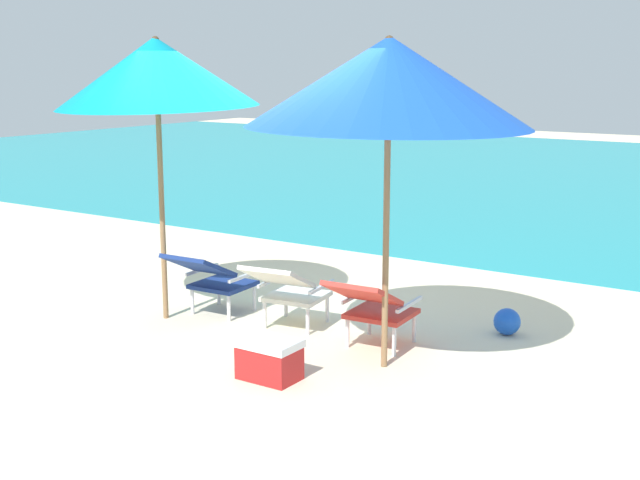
{
  "coord_description": "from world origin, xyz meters",
  "views": [
    {
      "loc": [
        4.31,
        -6.01,
        2.38
      ],
      "look_at": [
        0.0,
        0.48,
        0.75
      ],
      "focal_mm": 47.12,
      "sensor_mm": 36.0,
      "label": 1
    }
  ],
  "objects_px": {
    "lounge_chair_left": "(212,276)",
    "lounge_chair_center": "(287,288)",
    "beach_ball": "(507,322)",
    "cooler_box": "(269,359)",
    "beach_umbrella_left": "(157,72)",
    "beach_umbrella_right": "(389,82)",
    "lounge_chair_right": "(373,305)"
  },
  "relations": [
    {
      "from": "beach_umbrella_left",
      "to": "lounge_chair_left",
      "type": "bearing_deg",
      "value": 37.96
    },
    {
      "from": "beach_umbrella_right",
      "to": "cooler_box",
      "type": "bearing_deg",
      "value": -129.51
    },
    {
      "from": "lounge_chair_left",
      "to": "beach_umbrella_right",
      "type": "height_order",
      "value": "beach_umbrella_right"
    },
    {
      "from": "beach_umbrella_left",
      "to": "beach_umbrella_right",
      "type": "xyz_separation_m",
      "value": [
        2.39,
        0.0,
        -0.06
      ]
    },
    {
      "from": "beach_umbrella_left",
      "to": "cooler_box",
      "type": "height_order",
      "value": "beach_umbrella_left"
    },
    {
      "from": "lounge_chair_left",
      "to": "lounge_chair_center",
      "type": "xyz_separation_m",
      "value": [
        0.85,
        0.06,
        0.0
      ]
    },
    {
      "from": "lounge_chair_left",
      "to": "lounge_chair_center",
      "type": "height_order",
      "value": "same"
    },
    {
      "from": "lounge_chair_center",
      "to": "beach_umbrella_left",
      "type": "distance_m",
      "value": 2.28
    },
    {
      "from": "beach_ball",
      "to": "beach_umbrella_right",
      "type": "bearing_deg",
      "value": -111.66
    },
    {
      "from": "lounge_chair_left",
      "to": "beach_umbrella_right",
      "type": "xyz_separation_m",
      "value": [
        2.04,
        -0.27,
        1.85
      ]
    },
    {
      "from": "beach_umbrella_left",
      "to": "beach_ball",
      "type": "bearing_deg",
      "value": 24.38
    },
    {
      "from": "beach_umbrella_right",
      "to": "cooler_box",
      "type": "height_order",
      "value": "beach_umbrella_right"
    },
    {
      "from": "lounge_chair_left",
      "to": "beach_umbrella_left",
      "type": "distance_m",
      "value": 1.96
    },
    {
      "from": "lounge_chair_right",
      "to": "beach_umbrella_left",
      "type": "distance_m",
      "value": 2.87
    },
    {
      "from": "lounge_chair_left",
      "to": "beach_ball",
      "type": "height_order",
      "value": "lounge_chair_left"
    },
    {
      "from": "beach_ball",
      "to": "beach_umbrella_left",
      "type": "bearing_deg",
      "value": -155.62
    },
    {
      "from": "lounge_chair_center",
      "to": "cooler_box",
      "type": "xyz_separation_m",
      "value": [
        0.59,
        -1.06,
        -0.24
      ]
    },
    {
      "from": "lounge_chair_center",
      "to": "lounge_chair_right",
      "type": "height_order",
      "value": "same"
    },
    {
      "from": "beach_umbrella_left",
      "to": "beach_umbrella_right",
      "type": "height_order",
      "value": "beach_umbrella_left"
    },
    {
      "from": "lounge_chair_right",
      "to": "beach_ball",
      "type": "xyz_separation_m",
      "value": [
        0.8,
        1.04,
        -0.28
      ]
    },
    {
      "from": "beach_ball",
      "to": "cooler_box",
      "type": "bearing_deg",
      "value": -118.8
    },
    {
      "from": "lounge_chair_right",
      "to": "cooler_box",
      "type": "distance_m",
      "value": 1.09
    },
    {
      "from": "lounge_chair_left",
      "to": "beach_ball",
      "type": "distance_m",
      "value": 2.78
    },
    {
      "from": "beach_umbrella_left",
      "to": "lounge_chair_center",
      "type": "bearing_deg",
      "value": 15.39
    },
    {
      "from": "lounge_chair_left",
      "to": "beach_ball",
      "type": "xyz_separation_m",
      "value": [
        2.56,
        1.05,
        -0.28
      ]
    },
    {
      "from": "lounge_chair_left",
      "to": "beach_umbrella_left",
      "type": "xyz_separation_m",
      "value": [
        -0.35,
        -0.27,
        1.91
      ]
    },
    {
      "from": "lounge_chair_left",
      "to": "cooler_box",
      "type": "distance_m",
      "value": 1.77
    },
    {
      "from": "lounge_chair_center",
      "to": "beach_umbrella_right",
      "type": "bearing_deg",
      "value": -15.39
    },
    {
      "from": "beach_ball",
      "to": "lounge_chair_left",
      "type": "bearing_deg",
      "value": -157.79
    },
    {
      "from": "beach_umbrella_left",
      "to": "cooler_box",
      "type": "relative_size",
      "value": 5.63
    },
    {
      "from": "lounge_chair_center",
      "to": "beach_umbrella_left",
      "type": "height_order",
      "value": "beach_umbrella_left"
    },
    {
      "from": "cooler_box",
      "to": "lounge_chair_center",
      "type": "bearing_deg",
      "value": 119.01
    }
  ]
}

